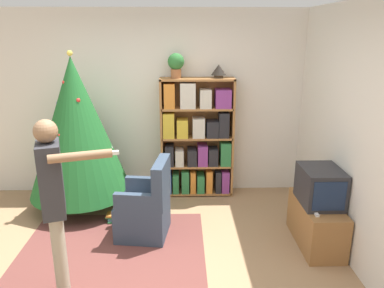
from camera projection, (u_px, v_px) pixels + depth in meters
name	position (u px, v px, depth m)	size (l,w,h in m)	color
ground_plane	(143.00, 272.00, 3.71)	(14.00, 14.00, 0.00)	#9E7A56
wall_back	(154.00, 104.00, 5.34)	(8.00, 0.10, 2.60)	silver
wall_right	(375.00, 146.00, 3.39)	(0.10, 8.00, 2.60)	silver
area_rug	(109.00, 260.00, 3.90)	(2.00, 2.02, 0.01)	brown
bookshelf	(197.00, 140.00, 5.29)	(1.02, 0.29, 1.69)	#A8703D
tv_stand	(316.00, 223.00, 4.15)	(0.40, 0.88, 0.50)	#996638
television	(320.00, 186.00, 4.02)	(0.41, 0.53, 0.40)	#28282D
game_remote	(316.00, 213.00, 3.82)	(0.04, 0.12, 0.02)	white
christmas_tree	(77.00, 127.00, 4.79)	(1.32, 1.32, 2.07)	#4C3323
armchair	(146.00, 209.00, 4.32)	(0.64, 0.63, 0.92)	#334256
standing_person	(55.00, 197.00, 3.11)	(0.71, 0.45, 1.64)	#9E937F
potted_plant	(176.00, 64.00, 4.98)	(0.22, 0.22, 0.33)	#935B38
table_lamp	(219.00, 70.00, 5.02)	(0.20, 0.20, 0.18)	#473828
book_pile_near_tree	(115.00, 217.00, 4.71)	(0.22, 0.21, 0.10)	#2D7A42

